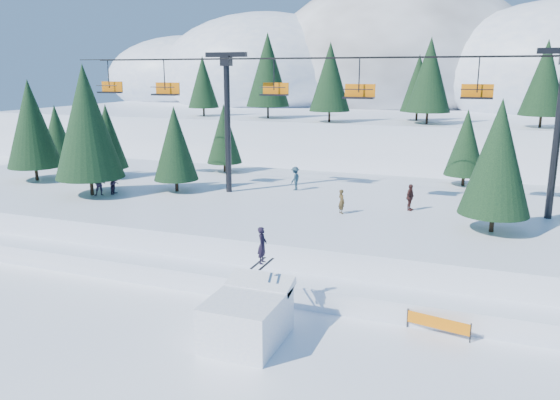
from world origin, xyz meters
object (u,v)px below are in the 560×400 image
(jump_kicker, at_px, (248,316))
(banner_far, at_px, (526,329))
(chairlift, at_px, (358,103))
(banner_near, at_px, (438,323))

(jump_kicker, xyz_separation_m, banner_far, (11.32, 4.21, -0.59))
(chairlift, height_order, banner_far, chairlift)
(jump_kicker, height_order, banner_far, jump_kicker)
(chairlift, distance_m, banner_near, 17.44)
(jump_kicker, height_order, banner_near, jump_kicker)
(banner_near, height_order, banner_far, same)
(jump_kicker, relative_size, banner_far, 1.72)
(banner_near, relative_size, banner_far, 1.02)
(jump_kicker, relative_size, banner_near, 1.69)
(chairlift, relative_size, banner_far, 16.80)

